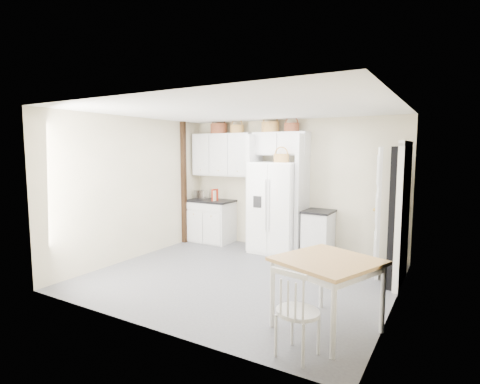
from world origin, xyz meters
The scene contains 27 objects.
floor centered at (0.00, 0.00, 0.00)m, with size 4.50×4.50×0.00m, color #47474D.
ceiling centered at (0.00, 0.00, 2.60)m, with size 4.50×4.50×0.00m, color white.
wall_back centered at (0.00, 2.00, 1.30)m, with size 4.50×4.50×0.00m, color #B5AE8D.
wall_left centered at (-2.25, 0.00, 1.30)m, with size 4.00×4.00×0.00m, color #B5AE8D.
wall_right centered at (2.25, 0.00, 1.30)m, with size 4.00×4.00×0.00m, color #B5AE8D.
refrigerator centered at (-0.15, 1.64, 0.89)m, with size 0.92×0.74×1.77m, color white.
base_cab_left centered at (-1.74, 1.70, 0.44)m, with size 0.95×0.60×0.88m, color silver.
base_cab_right centered at (0.69, 1.70, 0.42)m, with size 0.48×0.58×0.85m, color silver.
dining_table centered at (1.70, -1.02, 0.40)m, with size 0.97×0.97×0.81m, color olive.
windsor_chair centered at (1.62, -1.68, 0.44)m, with size 0.43×0.39×0.88m, color silver.
counter_left centered at (-1.74, 1.70, 0.90)m, with size 0.99×0.64×0.04m, color black.
counter_right centered at (0.69, 1.70, 0.87)m, with size 0.52×0.62×0.04m, color black.
toaster centered at (-2.00, 1.70, 1.02)m, with size 0.28×0.16×0.20m, color silver.
cookbook_red centered at (-1.58, 1.62, 1.05)m, with size 0.04×0.17×0.25m, color maroon.
cookbook_cream centered at (-1.58, 1.62, 1.03)m, with size 0.03×0.15×0.22m, color beige.
basket_upper_b centered at (-1.61, 1.83, 2.46)m, with size 0.36×0.36×0.21m, color brown.
basket_upper_c centered at (-1.15, 1.83, 2.44)m, with size 0.30×0.30×0.17m, color olive.
basket_bridge_a centered at (-0.39, 1.83, 2.45)m, with size 0.36×0.36×0.20m, color olive.
basket_bridge_b centered at (0.07, 1.83, 2.43)m, with size 0.29×0.29×0.17m, color brown.
basket_fridge_b centered at (-0.01, 1.54, 1.85)m, with size 0.30×0.30×0.16m, color olive.
upper_cabinet centered at (-1.50, 1.83, 1.90)m, with size 1.40×0.34×0.90m, color silver.
bridge_cabinet centered at (-0.15, 1.83, 2.12)m, with size 1.12×0.34×0.45m, color silver.
fridge_panel_left centered at (-0.66, 1.70, 1.15)m, with size 0.08×0.60×2.30m, color silver.
fridge_panel_right centered at (0.36, 1.70, 1.15)m, with size 0.08×0.60×2.30m, color silver.
trim_post centered at (-2.20, 1.35, 1.30)m, with size 0.09×0.09×2.60m, color black.
doorway_void centered at (2.16, 1.00, 1.02)m, with size 0.18×0.85×2.05m, color black.
door_slab centered at (1.80, 1.33, 1.02)m, with size 0.80×0.04×2.05m, color white.
Camera 1 is at (2.89, -4.95, 1.99)m, focal length 28.00 mm.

